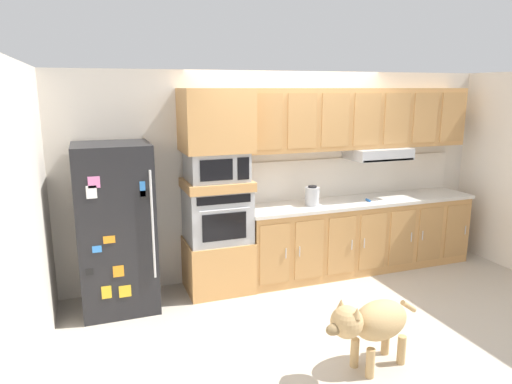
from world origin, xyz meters
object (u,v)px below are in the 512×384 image
at_px(microwave, 216,166).
at_px(built_in_oven, 217,215).
at_px(screwdriver, 369,200).
at_px(refrigerator, 116,228).
at_px(dog, 372,322).
at_px(electric_kettle, 312,196).

bearing_deg(microwave, built_in_oven, 179.23).
xyz_separation_m(microwave, screwdriver, (1.93, -0.11, -0.53)).
height_order(refrigerator, built_in_oven, refrigerator).
bearing_deg(dog, microwave, -80.79).
distance_m(electric_kettle, dog, 2.05).
xyz_separation_m(built_in_oven, microwave, (0.00, -0.00, 0.56)).
bearing_deg(electric_kettle, microwave, 177.68).
height_order(microwave, dog, microwave).
xyz_separation_m(built_in_oven, electric_kettle, (1.17, -0.05, 0.13)).
bearing_deg(dog, built_in_oven, -80.78).
bearing_deg(built_in_oven, microwave, -0.77).
bearing_deg(refrigerator, screwdriver, -0.73).
relative_size(built_in_oven, screwdriver, 5.03).
relative_size(built_in_oven, electric_kettle, 2.92).
xyz_separation_m(refrigerator, dog, (1.88, -1.90, -0.46)).
distance_m(built_in_oven, microwave, 0.56).
height_order(built_in_oven, screwdriver, built_in_oven).
xyz_separation_m(refrigerator, built_in_oven, (1.11, 0.07, 0.02)).
distance_m(refrigerator, screwdriver, 3.03).
height_order(built_in_oven, dog, built_in_oven).
distance_m(refrigerator, built_in_oven, 1.11).
relative_size(microwave, screwdriver, 4.63).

